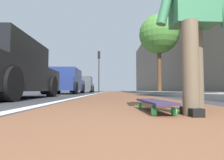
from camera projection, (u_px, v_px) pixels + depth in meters
The scene contains 12 objects.
ground_plane at pixel (117, 94), 10.46m from camera, with size 80.00×80.00×0.00m, color #38383D.
bike_lane_paint at pixel (114, 92), 24.44m from camera, with size 56.00×2.33×0.00m, color brown.
lane_stripe_white at pixel (102, 92), 20.44m from camera, with size 52.00×0.16×0.01m, color silver.
sidewalk_curb at pixel (149, 92), 18.45m from camera, with size 52.00×3.20×0.14m, color #9E9B93.
building_facade at pixel (163, 55), 22.69m from camera, with size 40.00×1.20×8.90m, color #6E655A.
skateboard at pixel (154, 103), 1.88m from camera, with size 0.85×0.24×0.11m.
skater_person at pixel (193, 14), 1.78m from camera, with size 0.47×0.72×1.64m.
parked_car_near at pixel (3, 70), 4.76m from camera, with size 4.29×1.98×1.49m.
parked_car_mid at pixel (66, 82), 11.51m from camera, with size 4.54×1.93×1.49m.
parked_car_far at pixel (83, 85), 17.85m from camera, with size 4.12×2.01×1.48m.
traffic_light at pixel (99, 64), 20.91m from camera, with size 0.33×0.28×4.54m.
street_tree_mid at pixel (159, 35), 13.17m from camera, with size 2.73×2.73×5.49m.
Camera 1 is at (-0.48, 0.29, 0.22)m, focal length 30.30 mm.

